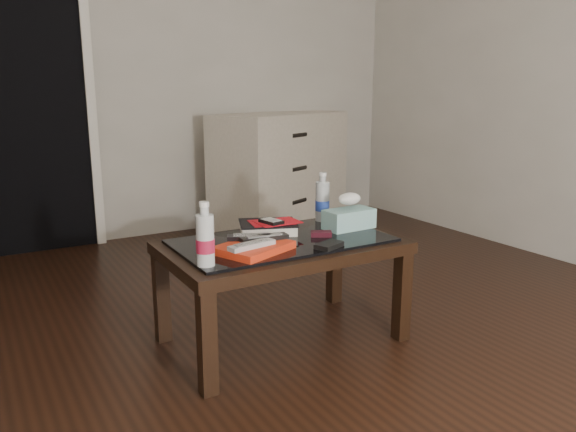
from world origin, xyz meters
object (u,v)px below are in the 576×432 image
(coffee_table, at_px, (282,254))
(textbook, at_px, (268,227))
(dresser, at_px, (281,171))
(water_bottle_right, at_px, (322,197))
(water_bottle_left, at_px, (205,234))
(tissue_box, at_px, (349,219))

(coffee_table, distance_m, textbook, 0.16)
(dresser, relative_size, water_bottle_right, 5.46)
(coffee_table, bearing_deg, water_bottle_left, -157.66)
(coffee_table, height_order, water_bottle_right, water_bottle_right)
(water_bottle_right, bearing_deg, tissue_box, -84.46)
(coffee_table, bearing_deg, textbook, 88.54)
(dresser, bearing_deg, textbook, -145.41)
(textbook, height_order, water_bottle_left, water_bottle_left)
(dresser, relative_size, tissue_box, 5.65)
(coffee_table, distance_m, tissue_box, 0.38)
(coffee_table, distance_m, water_bottle_right, 0.44)
(coffee_table, distance_m, water_bottle_left, 0.49)
(coffee_table, bearing_deg, tissue_box, 1.31)
(tissue_box, bearing_deg, coffee_table, 178.74)
(textbook, relative_size, tissue_box, 1.09)
(dresser, height_order, water_bottle_right, dresser)
(dresser, xyz_separation_m, tissue_box, (-0.67, -1.81, 0.06))
(textbook, bearing_deg, tissue_box, 2.43)
(dresser, xyz_separation_m, textbook, (-1.02, -1.68, 0.03))
(dresser, bearing_deg, water_bottle_left, -150.11)
(dresser, bearing_deg, water_bottle_right, -137.11)
(textbook, height_order, tissue_box, tissue_box)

